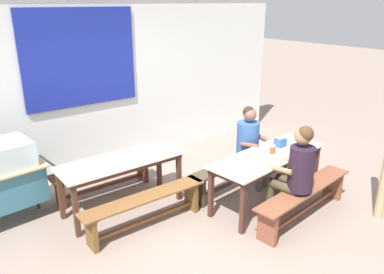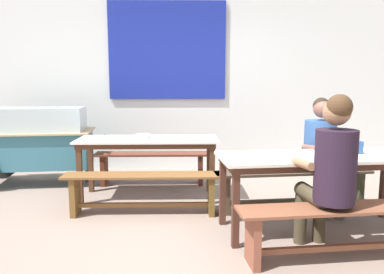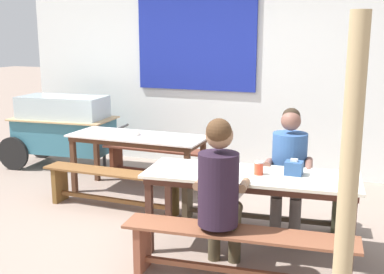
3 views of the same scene
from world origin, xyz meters
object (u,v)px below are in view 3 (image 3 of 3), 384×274
(person_right_near_table, at_px, (289,164))
(soup_bowl, at_px, (133,133))
(condiment_jar, at_px, (259,168))
(bench_near_back, at_px, (258,198))
(dining_table_near, at_px, (250,181))
(person_near_front, at_px, (220,189))
(food_cart, at_px, (63,126))
(bench_far_front, at_px, (113,184))
(bench_far_back, at_px, (159,159))
(wooden_support_post, at_px, (348,196))
(bench_near_front, at_px, (237,248))
(dining_table_far, at_px, (137,142))
(tissue_box, at_px, (294,168))

(person_right_near_table, xyz_separation_m, soup_bowl, (-2.01, 0.51, 0.06))
(condiment_jar, bearing_deg, bench_near_back, 102.94)
(dining_table_near, distance_m, person_right_near_table, 0.62)
(dining_table_near, height_order, person_near_front, person_near_front)
(food_cart, height_order, person_near_front, person_near_front)
(bench_far_front, xyz_separation_m, person_right_near_table, (1.95, 0.10, 0.42))
(bench_far_front, bearing_deg, food_cart, 141.84)
(dining_table_near, xyz_separation_m, bench_near_back, (-0.07, 0.60, -0.36))
(bench_far_back, bearing_deg, bench_far_front, -89.58)
(bench_near_back, distance_m, wooden_support_post, 2.18)
(wooden_support_post, bearing_deg, food_cart, 145.04)
(bench_near_back, height_order, food_cart, food_cart)
(bench_far_back, distance_m, condiment_jar, 2.52)
(dining_table_near, bearing_deg, soup_bowl, 148.69)
(bench_far_back, xyz_separation_m, soup_bowl, (-0.05, -0.60, 0.47))
(food_cart, bearing_deg, bench_near_front, -34.61)
(bench_near_front, xyz_separation_m, wooden_support_post, (0.83, -0.61, 0.74))
(dining_table_far, distance_m, person_near_front, 2.30)
(dining_table_near, height_order, soup_bowl, soup_bowl)
(dining_table_far, xyz_separation_m, food_cart, (-1.61, 0.67, -0.03))
(dining_table_near, xyz_separation_m, person_near_front, (-0.10, -0.55, 0.09))
(dining_table_far, xyz_separation_m, person_near_front, (1.62, -1.63, 0.09))
(bench_far_front, xyz_separation_m, wooden_support_post, (2.61, -1.68, 0.75))
(dining_table_near, relative_size, food_cart, 1.05)
(bench_near_front, bearing_deg, person_right_near_table, 81.75)
(bench_near_front, distance_m, wooden_support_post, 1.27)
(tissue_box, bearing_deg, bench_far_back, 142.99)
(bench_far_front, relative_size, food_cart, 0.92)
(food_cart, bearing_deg, wooden_support_post, -34.96)
(bench_far_front, bearing_deg, bench_near_back, 4.33)
(dining_table_far, bearing_deg, bench_near_back, -16.12)
(bench_near_front, relative_size, soup_bowl, 11.35)
(food_cart, relative_size, person_near_front, 1.39)
(dining_table_near, height_order, bench_near_front, dining_table_near)
(bench_near_back, xyz_separation_m, bench_near_front, (0.13, -1.20, -0.01))
(bench_near_front, distance_m, person_right_near_table, 1.25)
(dining_table_far, distance_m, person_right_near_table, 2.02)
(bench_far_back, height_order, bench_near_back, same)
(bench_near_front, height_order, soup_bowl, soup_bowl)
(bench_far_back, bearing_deg, person_near_front, -54.03)
(bench_far_back, height_order, soup_bowl, soup_bowl)
(bench_near_back, relative_size, bench_near_front, 0.95)
(bench_far_front, bearing_deg, person_right_near_table, 2.83)
(bench_near_back, bearing_deg, dining_table_near, -83.77)
(bench_far_front, bearing_deg, bench_far_back, 90.42)
(soup_bowl, bearing_deg, bench_near_back, -15.69)
(bench_far_back, relative_size, bench_near_back, 0.89)
(dining_table_near, xyz_separation_m, bench_far_front, (-1.72, 0.48, -0.37))
(person_near_front, bearing_deg, bench_far_front, 147.51)
(person_near_front, bearing_deg, soup_bowl, 135.69)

